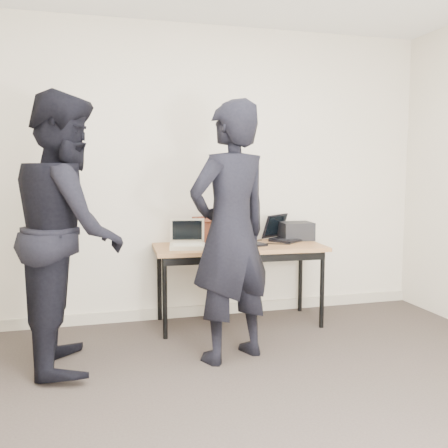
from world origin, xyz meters
name	(u,v)px	position (x,y,z in m)	size (l,w,h in m)	color
room	(289,179)	(0.00, 0.00, 1.35)	(4.60, 4.60, 2.80)	#3A312C
desk	(239,252)	(0.32, 1.90, 0.66)	(1.53, 0.73, 0.72)	#976539
laptop_beige	(187,242)	(-0.15, 1.89, 0.77)	(0.35, 0.34, 0.24)	beige
laptop_center	(243,239)	(0.36, 1.92, 0.78)	(0.38, 0.37, 0.24)	black
laptop_right	(284,234)	(0.82, 2.09, 0.78)	(0.46, 0.45, 0.24)	black
leather_satchel	(214,229)	(0.14, 2.13, 0.85)	(0.39, 0.24, 0.25)	maroon
tissue	(216,212)	(0.17, 2.13, 1.00)	(0.13, 0.10, 0.08)	white
equipment_box	(296,231)	(0.95, 2.09, 0.80)	(0.29, 0.25, 0.17)	black
power_brick	(220,247)	(0.10, 1.73, 0.74)	(0.09, 0.06, 0.03)	black
cables	(244,245)	(0.37, 1.90, 0.72)	(1.16, 0.43, 0.01)	black
person_typist	(231,232)	(0.02, 1.13, 0.94)	(0.69, 0.45, 1.89)	black
person_observer	(69,231)	(-1.10, 1.35, 0.96)	(0.94, 0.73, 1.93)	black
baseboard	(197,311)	(0.00, 2.23, 0.05)	(4.50, 0.03, 0.10)	#B4AB95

